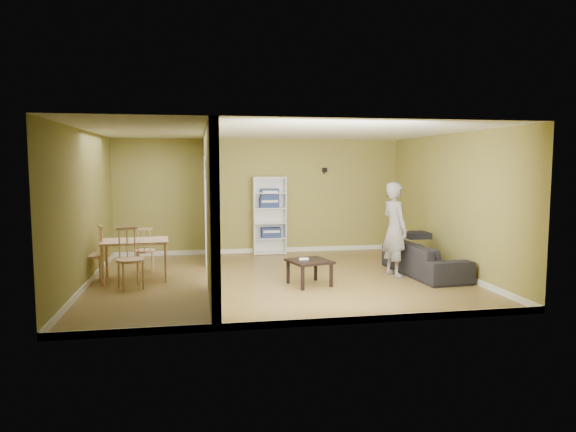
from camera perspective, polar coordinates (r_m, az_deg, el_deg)
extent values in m
plane|color=olive|center=(9.22, -1.02, -6.96)|extent=(6.50, 6.50, 0.00)
plane|color=white|center=(9.01, -1.05, 9.38)|extent=(6.50, 6.50, 0.00)
plane|color=olive|center=(11.74, -3.12, 2.19)|extent=(6.50, 0.00, 6.50)
plane|color=olive|center=(6.34, 2.83, -0.89)|extent=(6.50, 0.00, 6.50)
plane|color=olive|center=(9.11, -21.67, 0.75)|extent=(0.00, 5.50, 5.50)
plane|color=olive|center=(10.06, 17.59, 1.32)|extent=(0.00, 5.50, 5.50)
cube|color=black|center=(11.94, 4.10, 5.13)|extent=(0.10, 0.10, 0.10)
imported|color=black|center=(9.80, 14.95, -4.07)|extent=(2.11, 1.02, 0.78)
imported|color=slate|center=(9.49, 11.79, -0.55)|extent=(0.83, 0.71, 2.01)
cube|color=white|center=(11.57, -3.85, 0.02)|extent=(0.02, 0.32, 1.75)
cube|color=white|center=(11.66, -0.34, 0.08)|extent=(0.02, 0.32, 1.75)
cube|color=white|center=(11.76, -2.19, 0.13)|extent=(0.74, 0.02, 1.75)
cube|color=white|center=(11.73, -2.07, -4.11)|extent=(0.70, 0.32, 0.02)
cube|color=white|center=(11.67, -2.08, -2.45)|extent=(0.70, 0.32, 0.02)
cube|color=white|center=(11.63, -2.08, -0.79)|extent=(0.70, 0.32, 0.02)
cube|color=white|center=(11.59, -2.09, 0.90)|extent=(0.70, 0.32, 0.02)
cube|color=white|center=(11.57, -2.10, 2.58)|extent=(0.70, 0.32, 0.02)
cube|color=white|center=(11.56, -2.10, 4.28)|extent=(0.70, 0.32, 0.02)
cube|color=navy|center=(11.66, -1.92, -1.86)|extent=(0.44, 0.28, 0.22)
cube|color=navy|center=(11.58, -2.12, 1.48)|extent=(0.43, 0.28, 0.22)
cube|color=navy|center=(11.57, -2.06, 2.47)|extent=(0.40, 0.26, 0.21)
cube|color=black|center=(8.66, 2.39, -5.05)|extent=(0.64, 0.64, 0.04)
cube|color=black|center=(8.39, 0.98, -6.89)|extent=(0.05, 0.05, 0.39)
cube|color=black|center=(8.51, 4.55, -6.73)|extent=(0.05, 0.05, 0.39)
cube|color=black|center=(8.90, 0.32, -6.14)|extent=(0.05, 0.05, 0.39)
cube|color=black|center=(9.01, 3.70, -6.01)|extent=(0.05, 0.05, 0.39)
cube|color=white|center=(8.68, 1.76, -4.78)|extent=(0.16, 0.04, 0.03)
cube|color=#E3AF84|center=(9.42, -16.63, -2.69)|extent=(1.13, 0.75, 0.04)
cylinder|color=#E3AF84|center=(9.23, -20.01, -5.19)|extent=(0.05, 0.05, 0.67)
cylinder|color=#E3AF84|center=(9.11, -13.56, -5.15)|extent=(0.05, 0.05, 0.67)
cylinder|color=#E3AF84|center=(9.87, -19.35, -4.47)|extent=(0.05, 0.05, 0.67)
cylinder|color=#E3AF84|center=(9.75, -13.32, -4.42)|extent=(0.05, 0.05, 0.67)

